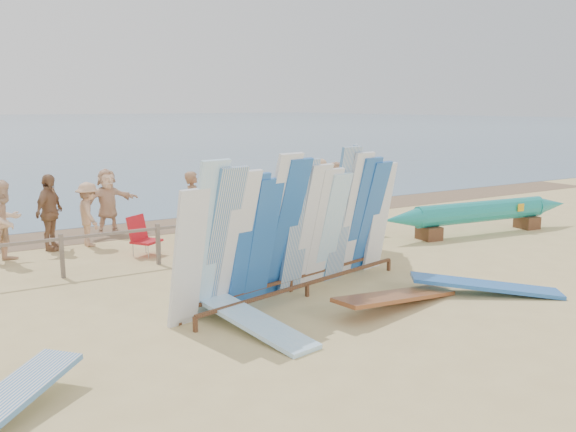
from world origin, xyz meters
TOP-DOWN VIEW (x-y plane):
  - ground at (0.00, 0.00)m, footprint 160.00×160.00m
  - wet_sand_strip at (0.00, 7.20)m, footprint 40.00×2.60m
  - fence at (0.00, 3.00)m, footprint 12.08×0.08m
  - main_surfboard_rack at (1.44, -0.40)m, footprint 5.34×1.77m
  - side_surfboard_rack at (4.00, 1.69)m, footprint 1.96×2.02m
  - outrigger_canoe at (8.53, 1.55)m, footprint 6.33×1.21m
  - vendor_table at (3.41, 0.99)m, footprint 0.94×0.77m
  - flat_board_d at (4.38, -2.20)m, footprint 2.50×2.05m
  - flat_board_c at (2.50, -1.89)m, footprint 2.75×0.99m
  - flat_board_a at (-0.17, -1.46)m, footprint 1.05×2.75m
  - beach_chair_left at (1.35, 3.86)m, footprint 0.65×0.67m
  - beach_chair_right at (0.02, 3.94)m, footprint 0.82×0.83m
  - stroller at (1.99, 3.72)m, footprint 0.61×0.79m
  - beachgoer_10 at (5.05, 4.55)m, footprint 1.05×1.09m
  - beachgoer_6 at (1.86, 3.96)m, footprint 0.55×0.86m
  - beachgoer_5 at (0.00, 6.88)m, footprint 1.70×0.81m
  - beachgoer_8 at (5.86, 4.45)m, footprint 0.49×0.93m
  - beachgoer_4 at (-1.71, 5.64)m, footprint 1.04×1.12m
  - beachgoer_3 at (-0.81, 5.62)m, footprint 0.43×1.02m
  - beachgoer_2 at (-2.76, 5.01)m, footprint 0.95×0.89m
  - beachgoer_7 at (1.65, 4.90)m, footprint 0.63×0.74m
  - beachgoer_extra_0 at (6.27, 5.95)m, footprint 1.25×1.00m
  - beachgoer_9 at (6.85, 5.99)m, footprint 1.15×0.70m

SIDE VIEW (x-z plane):
  - ground at x=0.00m, z-range 0.00..0.00m
  - wet_sand_strip at x=0.00m, z-range -0.01..0.01m
  - flat_board_d at x=4.38m, z-range -0.16..0.16m
  - flat_board_c at x=2.50m, z-range -0.19..0.19m
  - flat_board_a at x=-0.17m, z-range -0.17..0.17m
  - beach_chair_left at x=1.35m, z-range -0.18..0.68m
  - beach_chair_right at x=0.02m, z-range -0.19..0.73m
  - vendor_table at x=3.41m, z-range -0.18..0.90m
  - stroller at x=1.99m, z-range -0.10..0.89m
  - outrigger_canoe at x=8.53m, z-range 0.12..1.02m
  - fence at x=0.00m, z-range 0.18..1.08m
  - beachgoer_3 at x=-0.81m, z-range 0.00..1.58m
  - beachgoer_6 at x=1.86m, z-range 0.00..1.63m
  - beachgoer_9 at x=6.85m, z-range 0.00..1.65m
  - beachgoer_5 at x=0.00m, z-range 0.00..1.75m
  - beachgoer_7 at x=1.65m, z-range 0.00..1.77m
  - beachgoer_10 at x=5.05m, z-range 0.00..1.80m
  - beachgoer_extra_0 at x=6.27m, z-range 0.00..1.81m
  - beachgoer_2 at x=-2.76m, z-range 0.00..1.82m
  - beachgoer_4 at x=-1.71m, z-range 0.00..1.83m
  - beachgoer_8 at x=5.86m, z-range 0.00..1.85m
  - side_surfboard_rack at x=4.00m, z-range -0.14..2.45m
  - main_surfboard_rack at x=1.44m, z-range -0.14..2.53m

